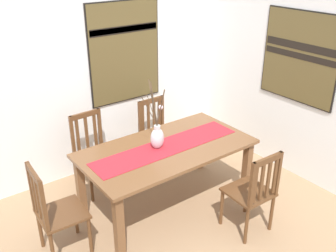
% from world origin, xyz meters
% --- Properties ---
extents(ground_plane, '(6.40, 6.40, 0.03)m').
position_xyz_m(ground_plane, '(0.00, 0.00, -0.01)').
color(ground_plane, '#A37F5B').
extents(wall_back, '(6.40, 0.12, 2.70)m').
position_xyz_m(wall_back, '(0.00, 1.86, 1.35)').
color(wall_back, white).
rests_on(wall_back, ground_plane).
extents(wall_side, '(0.12, 6.40, 2.70)m').
position_xyz_m(wall_side, '(1.86, 0.00, 1.35)').
color(wall_side, white).
rests_on(wall_side, ground_plane).
extents(dining_table, '(1.84, 0.97, 0.75)m').
position_xyz_m(dining_table, '(0.07, 0.56, 0.65)').
color(dining_table, brown).
rests_on(dining_table, ground_plane).
extents(table_runner, '(1.70, 0.36, 0.01)m').
position_xyz_m(table_runner, '(0.07, 0.56, 0.75)').
color(table_runner, '#B7232D').
rests_on(table_runner, dining_table).
extents(centerpiece_vase, '(0.26, 0.32, 0.74)m').
position_xyz_m(centerpiece_vase, '(-0.02, 0.60, 0.89)').
color(centerpiece_vase, silver).
rests_on(centerpiece_vase, dining_table).
extents(chair_0, '(0.44, 0.44, 0.96)m').
position_xyz_m(chair_0, '(-1.20, 0.56, 0.49)').
color(chair_0, brown).
rests_on(chair_0, ground_plane).
extents(chair_1, '(0.43, 0.43, 0.93)m').
position_xyz_m(chair_1, '(0.51, -0.29, 0.48)').
color(chair_1, brown).
rests_on(chair_1, ground_plane).
extents(chair_2, '(0.44, 0.44, 0.95)m').
position_xyz_m(chair_2, '(-0.40, 1.38, 0.48)').
color(chair_2, brown).
rests_on(chair_2, ground_plane).
extents(chair_3, '(0.43, 0.43, 0.90)m').
position_xyz_m(chair_3, '(0.53, 1.39, 0.47)').
color(chair_3, brown).
rests_on(chair_3, ground_plane).
extents(painting_on_back_wall, '(1.00, 0.05, 1.27)m').
position_xyz_m(painting_on_back_wall, '(0.33, 1.79, 1.48)').
color(painting_on_back_wall, black).
extents(painting_on_side_wall, '(0.05, 1.02, 1.07)m').
position_xyz_m(painting_on_side_wall, '(1.79, 0.27, 1.51)').
color(painting_on_side_wall, black).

